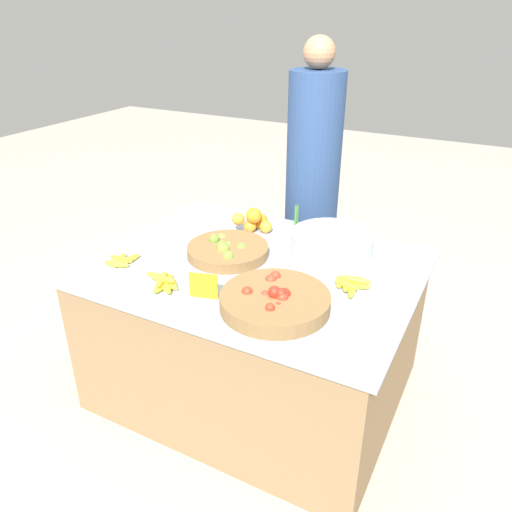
{
  "coord_description": "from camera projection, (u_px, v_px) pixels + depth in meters",
  "views": [
    {
      "loc": [
        0.95,
        -1.8,
        1.8
      ],
      "look_at": [
        0.0,
        0.0,
        0.77
      ],
      "focal_mm": 35.0,
      "sensor_mm": 36.0,
      "label": 1
    }
  ],
  "objects": [
    {
      "name": "ground_plane",
      "position": [
        256.0,
        386.0,
        2.63
      ],
      "size": [
        12.0,
        12.0,
        0.0
      ],
      "primitive_type": "plane",
      "color": "#ADA599"
    },
    {
      "name": "market_table",
      "position": [
        256.0,
        330.0,
        2.47
      ],
      "size": [
        1.46,
        1.15,
        0.72
      ],
      "color": "olive",
      "rests_on": "ground_plane"
    },
    {
      "name": "lime_bowl",
      "position": [
        228.0,
        250.0,
        2.39
      ],
      "size": [
        0.39,
        0.39,
        0.08
      ],
      "color": "olive",
      "rests_on": "market_table"
    },
    {
      "name": "tomato_basket",
      "position": [
        275.0,
        301.0,
        1.97
      ],
      "size": [
        0.44,
        0.44,
        0.11
      ],
      "color": "olive",
      "rests_on": "market_table"
    },
    {
      "name": "orange_pile",
      "position": [
        254.0,
        221.0,
        2.63
      ],
      "size": [
        0.19,
        0.18,
        0.14
      ],
      "color": "orange",
      "rests_on": "market_table"
    },
    {
      "name": "metal_bowl",
      "position": [
        332.0,
        242.0,
        2.43
      ],
      "size": [
        0.4,
        0.4,
        0.09
      ],
      "color": "#B7B7BF",
      "rests_on": "market_table"
    },
    {
      "name": "price_sign",
      "position": [
        204.0,
        286.0,
        2.03
      ],
      "size": [
        0.12,
        0.04,
        0.11
      ],
      "rotation": [
        0.0,
        0.0,
        0.27
      ],
      "color": "orange",
      "rests_on": "market_table"
    },
    {
      "name": "veg_bundle",
      "position": [
        296.0,
        219.0,
        2.62
      ],
      "size": [
        0.03,
        0.05,
        0.14
      ],
      "color": "#4C8E42",
      "rests_on": "market_table"
    },
    {
      "name": "banana_bunch_middle_right",
      "position": [
        122.0,
        261.0,
        2.32
      ],
      "size": [
        0.15,
        0.16,
        0.03
      ],
      "color": "yellow",
      "rests_on": "market_table"
    },
    {
      "name": "banana_bunch_front_center",
      "position": [
        164.0,
        282.0,
        2.13
      ],
      "size": [
        0.18,
        0.17,
        0.06
      ],
      "color": "yellow",
      "rests_on": "market_table"
    },
    {
      "name": "banana_bunch_back_center",
      "position": [
        351.0,
        284.0,
        2.12
      ],
      "size": [
        0.16,
        0.2,
        0.06
      ],
      "color": "yellow",
      "rests_on": "market_table"
    },
    {
      "name": "vendor_person",
      "position": [
        312.0,
        195.0,
        3.01
      ],
      "size": [
        0.32,
        0.32,
        1.66
      ],
      "color": "navy",
      "rests_on": "ground_plane"
    }
  ]
}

